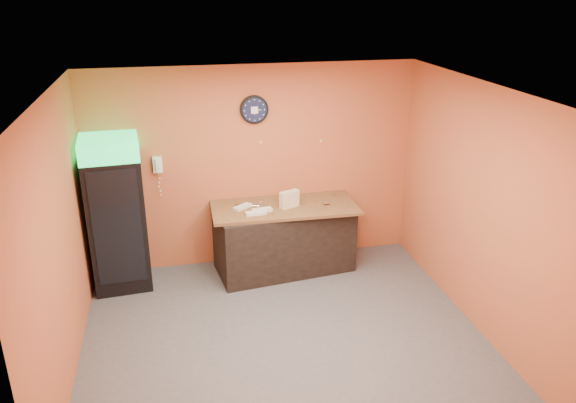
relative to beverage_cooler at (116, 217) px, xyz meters
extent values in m
plane|color=#47474C|center=(1.85, -1.60, -0.99)|extent=(4.50, 4.50, 0.00)
cube|color=#C25536|center=(1.85, 0.40, 0.41)|extent=(4.50, 0.02, 2.80)
cube|color=#C25536|center=(-0.40, -1.60, 0.41)|extent=(0.02, 4.00, 2.80)
cube|color=#C25536|center=(4.10, -1.60, 0.41)|extent=(0.02, 4.00, 2.80)
cube|color=white|center=(1.85, -1.60, 1.81)|extent=(4.50, 4.00, 0.02)
cube|color=black|center=(0.00, 0.05, -0.10)|extent=(0.76, 0.76, 1.77)
cube|color=#17C352|center=(0.00, 0.05, 0.91)|extent=(0.76, 0.76, 0.25)
cube|color=black|center=(-0.02, -0.31, -0.03)|extent=(0.59, 0.07, 1.51)
cube|color=black|center=(2.19, -0.01, -0.53)|extent=(1.93, 1.05, 0.92)
cylinder|color=black|center=(1.87, 0.37, 1.22)|extent=(0.38, 0.05, 0.38)
cylinder|color=#0F1433|center=(1.87, 0.34, 1.22)|extent=(0.33, 0.01, 0.33)
cube|color=white|center=(1.87, 0.34, 1.22)|extent=(0.09, 0.00, 0.09)
cube|color=white|center=(0.56, 0.35, 0.55)|extent=(0.12, 0.07, 0.22)
cube|color=white|center=(0.56, 0.30, 0.55)|extent=(0.05, 0.04, 0.18)
cube|color=brown|center=(2.19, -0.01, -0.04)|extent=(1.98, 0.95, 0.04)
cube|color=beige|center=(2.25, -0.09, 0.00)|extent=(0.29, 0.19, 0.06)
cube|color=beige|center=(2.25, -0.09, 0.06)|extent=(0.29, 0.19, 0.06)
cube|color=beige|center=(2.25, -0.09, 0.12)|extent=(0.29, 0.19, 0.06)
cube|color=beige|center=(2.25, -0.09, 0.18)|extent=(0.29, 0.19, 0.06)
cube|color=silver|center=(1.77, -0.24, -0.01)|extent=(0.28, 0.13, 0.04)
cube|color=silver|center=(1.86, -0.16, -0.01)|extent=(0.28, 0.14, 0.04)
cube|color=silver|center=(1.63, 0.00, -0.01)|extent=(0.27, 0.24, 0.04)
cylinder|color=silver|center=(1.88, 0.03, 0.01)|extent=(0.06, 0.06, 0.06)
camera|label=1|loc=(0.77, -6.92, 2.81)|focal=35.00mm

